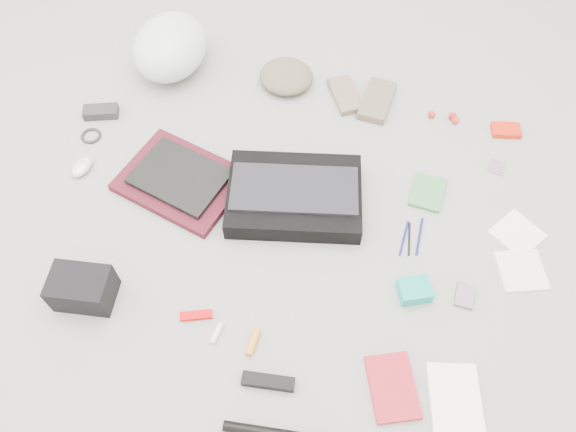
% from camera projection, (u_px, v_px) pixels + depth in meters
% --- Properties ---
extents(ground_plane, '(4.00, 4.00, 0.00)m').
position_uv_depth(ground_plane, '(288.00, 224.00, 1.80)').
color(ground_plane, gray).
extents(messenger_bag, '(0.48, 0.38, 0.07)m').
position_uv_depth(messenger_bag, '(294.00, 196.00, 1.81)').
color(messenger_bag, black).
rests_on(messenger_bag, ground_plane).
extents(bag_flap, '(0.43, 0.26, 0.01)m').
position_uv_depth(bag_flap, '(294.00, 189.00, 1.78)').
color(bag_flap, black).
rests_on(bag_flap, messenger_bag).
extents(laptop_sleeve, '(0.45, 0.38, 0.03)m').
position_uv_depth(laptop_sleeve, '(181.00, 181.00, 1.88)').
color(laptop_sleeve, '#47101B').
rests_on(laptop_sleeve, ground_plane).
extents(laptop, '(0.34, 0.28, 0.02)m').
position_uv_depth(laptop, '(180.00, 177.00, 1.86)').
color(laptop, black).
rests_on(laptop, laptop_sleeve).
extents(bike_helmet, '(0.28, 0.34, 0.20)m').
position_uv_depth(bike_helmet, '(170.00, 47.00, 2.10)').
color(bike_helmet, silver).
rests_on(bike_helmet, ground_plane).
extents(beanie, '(0.23, 0.22, 0.07)m').
position_uv_depth(beanie, '(286.00, 76.00, 2.11)').
color(beanie, brown).
rests_on(beanie, ground_plane).
extents(mitten_left, '(0.17, 0.20, 0.03)m').
position_uv_depth(mitten_left, '(345.00, 95.00, 2.09)').
color(mitten_left, '#796151').
rests_on(mitten_left, ground_plane).
extents(mitten_right, '(0.12, 0.21, 0.03)m').
position_uv_depth(mitten_right, '(377.00, 101.00, 2.07)').
color(mitten_right, '#6C584D').
rests_on(mitten_right, ground_plane).
extents(power_brick, '(0.13, 0.09, 0.03)m').
position_uv_depth(power_brick, '(101.00, 112.00, 2.04)').
color(power_brick, black).
rests_on(power_brick, ground_plane).
extents(cable_coil, '(0.07, 0.07, 0.01)m').
position_uv_depth(cable_coil, '(91.00, 136.00, 1.99)').
color(cable_coil, black).
rests_on(cable_coil, ground_plane).
extents(mouse, '(0.07, 0.10, 0.03)m').
position_uv_depth(mouse, '(82.00, 167.00, 1.90)').
color(mouse, silver).
rests_on(mouse, ground_plane).
extents(camera_bag, '(0.18, 0.14, 0.11)m').
position_uv_depth(camera_bag, '(82.00, 288.00, 1.62)').
color(camera_bag, black).
rests_on(camera_bag, ground_plane).
extents(multitool, '(0.10, 0.06, 0.01)m').
position_uv_depth(multitool, '(196.00, 315.00, 1.62)').
color(multitool, '#BE0301').
rests_on(multitool, ground_plane).
extents(toiletry_tube_white, '(0.03, 0.06, 0.02)m').
position_uv_depth(toiletry_tube_white, '(217.00, 333.00, 1.59)').
color(toiletry_tube_white, silver).
rests_on(toiletry_tube_white, ground_plane).
extents(toiletry_tube_orange, '(0.03, 0.08, 0.02)m').
position_uv_depth(toiletry_tube_orange, '(253.00, 342.00, 1.58)').
color(toiletry_tube_orange, orange).
rests_on(toiletry_tube_orange, ground_plane).
extents(u_lock, '(0.15, 0.05, 0.03)m').
position_uv_depth(u_lock, '(268.00, 382.00, 1.51)').
color(u_lock, black).
rests_on(u_lock, ground_plane).
extents(book_red, '(0.18, 0.21, 0.02)m').
position_uv_depth(book_red, '(392.00, 387.00, 1.51)').
color(book_red, red).
rests_on(book_red, ground_plane).
extents(book_white, '(0.17, 0.23, 0.02)m').
position_uv_depth(book_white, '(455.00, 402.00, 1.49)').
color(book_white, white).
rests_on(book_white, ground_plane).
extents(notepad, '(0.11, 0.14, 0.02)m').
position_uv_depth(notepad, '(428.00, 192.00, 1.86)').
color(notepad, '#3C7A3D').
rests_on(notepad, ground_plane).
extents(pen_blue, '(0.02, 0.13, 0.01)m').
position_uv_depth(pen_blue, '(404.00, 238.00, 1.77)').
color(pen_blue, navy).
rests_on(pen_blue, ground_plane).
extents(pen_black, '(0.02, 0.12, 0.01)m').
position_uv_depth(pen_black, '(409.00, 239.00, 1.77)').
color(pen_black, black).
rests_on(pen_black, ground_plane).
extents(pen_navy, '(0.01, 0.14, 0.01)m').
position_uv_depth(pen_navy, '(420.00, 236.00, 1.77)').
color(pen_navy, navy).
rests_on(pen_navy, ground_plane).
extents(accordion_wallet, '(0.11, 0.10, 0.05)m').
position_uv_depth(accordion_wallet, '(415.00, 290.00, 1.65)').
color(accordion_wallet, '#0EA196').
rests_on(accordion_wallet, ground_plane).
extents(card_deck, '(0.06, 0.08, 0.01)m').
position_uv_depth(card_deck, '(465.00, 296.00, 1.66)').
color(card_deck, gray).
rests_on(card_deck, ground_plane).
extents(napkin_top, '(0.19, 0.19, 0.01)m').
position_uv_depth(napkin_top, '(517.00, 234.00, 1.78)').
color(napkin_top, white).
rests_on(napkin_top, ground_plane).
extents(napkin_bottom, '(0.17, 0.17, 0.01)m').
position_uv_depth(napkin_bottom, '(521.00, 271.00, 1.71)').
color(napkin_bottom, silver).
rests_on(napkin_bottom, ground_plane).
extents(lollipop_a, '(0.03, 0.03, 0.03)m').
position_uv_depth(lollipop_a, '(432.00, 114.00, 2.04)').
color(lollipop_a, '#AE2619').
rests_on(lollipop_a, ground_plane).
extents(lollipop_b, '(0.03, 0.03, 0.03)m').
position_uv_depth(lollipop_b, '(453.00, 116.00, 2.03)').
color(lollipop_b, '#B71019').
rests_on(lollipop_b, ground_plane).
extents(lollipop_c, '(0.03, 0.03, 0.03)m').
position_uv_depth(lollipop_c, '(455.00, 120.00, 2.02)').
color(lollipop_c, red).
rests_on(lollipop_c, ground_plane).
extents(altoids_tin, '(0.11, 0.08, 0.02)m').
position_uv_depth(altoids_tin, '(506.00, 130.00, 2.00)').
color(altoids_tin, red).
rests_on(altoids_tin, ground_plane).
extents(stamp_sheet, '(0.06, 0.07, 0.00)m').
position_uv_depth(stamp_sheet, '(497.00, 167.00, 1.92)').
color(stamp_sheet, gray).
rests_on(stamp_sheet, ground_plane).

